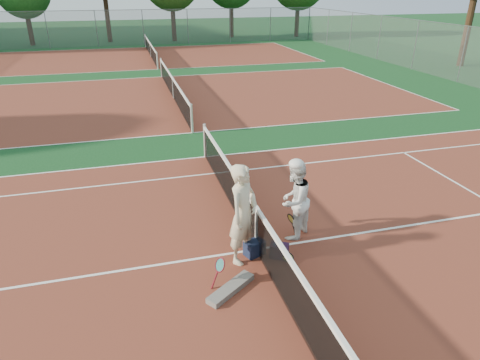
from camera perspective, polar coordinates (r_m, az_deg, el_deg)
name	(u,v)px	position (r m, az deg, el deg)	size (l,w,h in m)	color
ground	(256,250)	(9.11, 2.14, -9.27)	(130.00, 130.00, 0.00)	#0F3A18
court_main	(256,250)	(9.10, 2.14, -9.25)	(23.77, 10.97, 0.01)	maroon
court_far_a	(174,98)	(21.43, -8.83, 10.72)	(23.77, 10.97, 0.01)	maroon
court_far_b	(151,57)	(34.64, -11.77, 15.80)	(23.77, 10.97, 0.01)	maroon
net_main	(256,229)	(8.83, 2.19, -6.52)	(0.10, 10.98, 1.02)	black
net_far_a	(173,88)	(21.31, -8.92, 12.04)	(0.10, 10.98, 1.02)	black
net_far_b	(150,50)	(34.57, -11.85, 16.63)	(0.10, 10.98, 1.02)	black
fence_back	(143,28)	(41.41, -12.78, 19.20)	(32.00, 0.06, 3.00)	slate
player_a	(243,214)	(8.28, 0.43, -4.59)	(0.75, 0.49, 2.07)	beige
player_b	(294,200)	(9.20, 7.26, -2.71)	(0.86, 0.67, 1.76)	white
racket_red	(220,272)	(8.03, -2.67, -12.14)	(0.29, 0.27, 0.55)	maroon
racket_black_held	(291,225)	(9.44, 6.81, -6.04)	(0.23, 0.27, 0.57)	black
racket_spare	(288,258)	(8.77, 6.37, -10.36)	(0.60, 0.27, 0.14)	black
sports_bag_navy	(254,248)	(8.88, 1.94, -9.04)	(0.40, 0.27, 0.31)	#101932
sports_bag_purple	(279,251)	(8.84, 5.26, -9.38)	(0.36, 0.25, 0.29)	black
net_cover_canvas	(231,289)	(8.00, -1.23, -14.26)	(1.07, 0.25, 0.11)	#605C57
water_bottle	(274,251)	(8.82, 4.58, -9.42)	(0.09, 0.09, 0.30)	#C5DFFA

